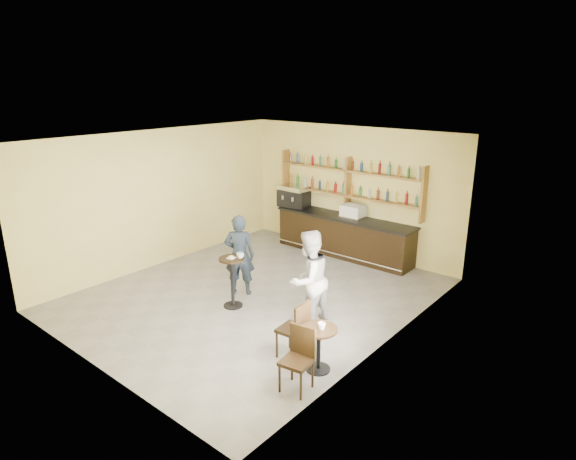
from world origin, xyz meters
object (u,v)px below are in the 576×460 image
Objects in this scene: espresso_machine at (294,196)px; pedestal_table at (232,282)px; cafe_table at (318,349)px; pastry_case at (353,212)px; patron_second at (308,280)px; chair_west at (292,329)px; bar_counter at (344,236)px; man_main at (240,255)px; chair_south at (296,361)px.

espresso_machine is 0.78× the size of pedestal_table.
pastry_case is at bearing 116.81° from cafe_table.
cafe_table is at bearing -62.40° from pastry_case.
patron_second is (1.32, -3.51, -0.27)m from pastry_case.
chair_west is at bearing -68.01° from pastry_case.
man_main is at bearing -96.44° from bar_counter.
man_main is 1.74× the size of chair_west.
bar_counter and pedestal_table have the same top height.
patron_second reaches higher than cafe_table.
patron_second is at bearing -66.10° from bar_counter.
chair_south is (2.33, -5.12, -0.71)m from pastry_case.
man_main is 3.48m from chair_south.
bar_counter is at bearing 108.05° from chair_south.
bar_counter is 3.86m from patron_second.
espresso_machine reaches higher than bar_counter.
bar_counter is 5.23× the size of cafe_table.
chair_west is (2.35, -1.17, -0.36)m from man_main.
espresso_machine reaches higher than cafe_table.
chair_south is at bearing -26.18° from pedestal_table.
bar_counter is 3.34m from man_main.
pastry_case is 5.67m from chair_south.
pedestal_table is (1.56, -3.83, -0.79)m from espresso_machine.
espresso_machine is 4.21m from pedestal_table.
bar_counter is 3.84× the size of chair_west.
chair_west is at bearing 124.06° from chair_south.
pastry_case is at bearing 85.59° from pedestal_table.
espresso_machine is 0.46× the size of man_main.
bar_counter is 3.83m from pedestal_table.
cafe_table is at bearing -60.80° from bar_counter.
chair_west reaches higher than chair_south.
pastry_case is at bearing -163.22° from chair_west.
pedestal_table is at bearing 164.98° from cafe_table.
pedestal_table is at bearing -90.80° from bar_counter.
chair_west is at bearing -17.56° from pedestal_table.
man_main reaches higher than chair_west.
chair_south is (0.05, -0.60, 0.11)m from cafe_table.
pedestal_table is at bearing 86.52° from man_main.
man_main is 2.37× the size of cafe_table.
patron_second is at bearing -68.69° from pastry_case.
chair_west is at bearing 29.10° from patron_second.
man_main is at bearing -90.89° from patron_second.
espresso_machine is 0.83× the size of chair_south.
espresso_machine is at bearing -132.48° from patron_second.
pedestal_table reaches higher than chair_south.
pedestal_table is 2.93m from chair_south.
man_main is (-0.61, -3.30, -0.33)m from pastry_case.
pastry_case reaches higher than chair_south.
man_main is 0.94× the size of patron_second.
bar_counter is 1.80m from espresso_machine.
espresso_machine is (-1.62, 0.00, 0.78)m from bar_counter.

